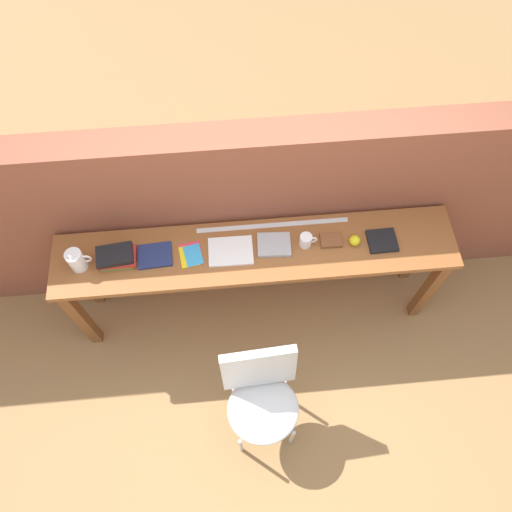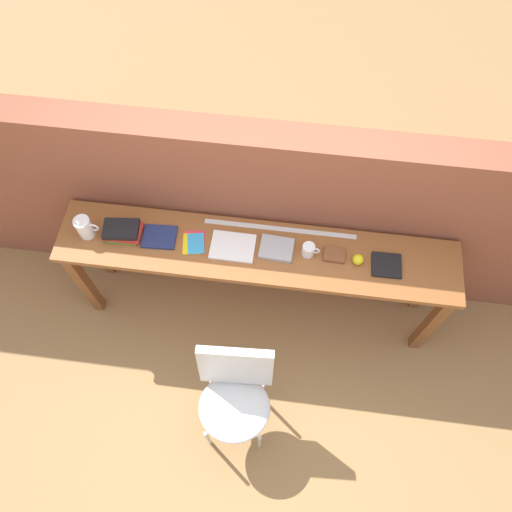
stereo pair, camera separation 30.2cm
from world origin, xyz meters
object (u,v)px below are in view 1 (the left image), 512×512
object	(u,v)px
pamphlet_pile_colourful	(191,255)
mug	(306,240)
pitcher_white	(77,260)
chair_white_moulded	(262,395)
book_open_centre	(231,251)
leather_journal_brown	(331,240)
magazine_cycling	(155,256)
book_stack_leftmost	(116,257)
book_repair_rightmost	(382,241)
sports_ball_small	(355,240)

from	to	relation	value
pamphlet_pile_colourful	mug	xyz separation A→B (m)	(0.71, 0.02, 0.04)
pitcher_white	pamphlet_pile_colourful	size ratio (longest dim) A/B	0.99
chair_white_moulded	book_open_centre	xyz separation A→B (m)	(-0.12, 0.80, 0.36)
leather_journal_brown	magazine_cycling	bearing A→B (deg)	-177.64
leather_journal_brown	mug	bearing A→B (deg)	-176.24
magazine_cycling	book_open_centre	xyz separation A→B (m)	(0.46, -0.01, -0.00)
book_stack_leftmost	book_repair_rightmost	world-z (taller)	book_stack_leftmost
chair_white_moulded	book_open_centre	distance (m)	0.89
book_stack_leftmost	book_repair_rightmost	distance (m)	1.63
chair_white_moulded	magazine_cycling	size ratio (longest dim) A/B	4.32
pitcher_white	magazine_cycling	distance (m)	0.45
chair_white_moulded	pitcher_white	bearing A→B (deg)	142.56
sports_ball_small	book_repair_rightmost	xyz separation A→B (m)	(0.17, -0.00, -0.02)
mug	chair_white_moulded	bearing A→B (deg)	-112.97
mug	pitcher_white	bearing A→B (deg)	-178.73
leather_journal_brown	sports_ball_small	size ratio (longest dim) A/B	1.92
pamphlet_pile_colourful	book_repair_rightmost	xyz separation A→B (m)	(1.18, -0.01, 0.01)
pitcher_white	mug	xyz separation A→B (m)	(1.38, 0.03, -0.03)
chair_white_moulded	mug	size ratio (longest dim) A/B	8.10
sports_ball_small	mug	bearing A→B (deg)	176.11
pamphlet_pile_colourful	sports_ball_small	bearing A→B (deg)	-0.21
chair_white_moulded	book_repair_rightmost	xyz separation A→B (m)	(0.82, 0.79, 0.36)
book_stack_leftmost	book_open_centre	world-z (taller)	book_stack_leftmost
pitcher_white	book_repair_rightmost	world-z (taller)	pitcher_white
magazine_cycling	pamphlet_pile_colourful	world-z (taller)	magazine_cycling
mug	sports_ball_small	distance (m)	0.30
leather_journal_brown	sports_ball_small	bearing A→B (deg)	-8.26
book_stack_leftmost	book_open_centre	size ratio (longest dim) A/B	0.87
pamphlet_pile_colourful	book_open_centre	world-z (taller)	book_open_centre
book_stack_leftmost	pamphlet_pile_colourful	world-z (taller)	book_stack_leftmost
chair_white_moulded	book_repair_rightmost	world-z (taller)	book_repair_rightmost
chair_white_moulded	pitcher_white	xyz separation A→B (m)	(-1.03, 0.79, 0.43)
pamphlet_pile_colourful	book_repair_rightmost	size ratio (longest dim) A/B	1.05
book_stack_leftmost	mug	world-z (taller)	mug
chair_white_moulded	book_repair_rightmost	size ratio (longest dim) A/B	5.01
chair_white_moulded	leather_journal_brown	xyz separation A→B (m)	(0.51, 0.82, 0.37)
book_stack_leftmost	magazine_cycling	distance (m)	0.23
pamphlet_pile_colourful	book_open_centre	xyz separation A→B (m)	(0.24, 0.00, 0.00)
mug	sports_ball_small	bearing A→B (deg)	-3.89
pamphlet_pile_colourful	leather_journal_brown	xyz separation A→B (m)	(0.87, 0.02, 0.01)
mug	book_repair_rightmost	distance (m)	0.48
leather_journal_brown	pitcher_white	bearing A→B (deg)	-176.73
book_repair_rightmost	pamphlet_pile_colourful	bearing A→B (deg)	178.70
magazine_cycling	mug	bearing A→B (deg)	-2.90
book_stack_leftmost	pamphlet_pile_colourful	bearing A→B (deg)	-0.59
magazine_cycling	pitcher_white	bearing A→B (deg)	-179.58
magazine_cycling	pamphlet_pile_colourful	bearing A→B (deg)	-6.68
magazine_cycling	sports_ball_small	bearing A→B (deg)	-3.90
chair_white_moulded	book_open_centre	bearing A→B (deg)	98.33
magazine_cycling	leather_journal_brown	bearing A→B (deg)	-2.67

